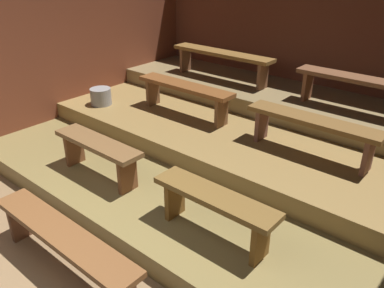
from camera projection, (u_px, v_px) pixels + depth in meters
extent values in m
cube|color=olive|center=(202.00, 191.00, 4.55)|extent=(6.01, 5.69, 0.08)
cube|color=brown|center=(312.00, 42.00, 5.66)|extent=(6.01, 0.06, 2.53)
cube|color=brown|center=(55.00, 44.00, 5.50)|extent=(0.06, 5.69, 2.53)
cube|color=olive|center=(230.00, 162.00, 4.85)|extent=(5.21, 3.79, 0.22)
cube|color=olive|center=(258.00, 130.00, 5.17)|extent=(5.21, 2.58, 0.22)
cube|color=olive|center=(284.00, 100.00, 5.53)|extent=(5.21, 1.24, 0.22)
cube|color=brown|center=(62.00, 234.00, 3.18)|extent=(1.67, 0.28, 0.05)
cube|color=brown|center=(22.00, 220.00, 3.68)|extent=(0.05, 0.22, 0.37)
cube|color=brown|center=(97.00, 143.00, 4.16)|extent=(1.15, 0.28, 0.05)
cube|color=brown|center=(74.00, 149.00, 4.52)|extent=(0.05, 0.22, 0.37)
cube|color=brown|center=(127.00, 175.00, 3.99)|extent=(0.05, 0.22, 0.37)
cube|color=brown|center=(215.00, 197.00, 3.26)|extent=(1.15, 0.28, 0.05)
cube|color=brown|center=(175.00, 198.00, 3.62)|extent=(0.05, 0.22, 0.37)
cube|color=brown|center=(260.00, 241.00, 3.09)|extent=(0.05, 0.22, 0.37)
cube|color=brown|center=(185.00, 86.00, 5.18)|extent=(1.45, 0.28, 0.05)
cube|color=brown|center=(153.00, 92.00, 5.62)|extent=(0.05, 0.22, 0.37)
cube|color=brown|center=(221.00, 112.00, 4.92)|extent=(0.05, 0.22, 0.37)
cube|color=brown|center=(313.00, 120.00, 4.14)|extent=(1.45, 0.28, 0.05)
cube|color=brown|center=(262.00, 124.00, 4.58)|extent=(0.05, 0.22, 0.37)
cube|color=brown|center=(368.00, 156.00, 3.88)|extent=(0.05, 0.22, 0.37)
cube|color=brown|center=(222.00, 53.00, 5.87)|extent=(1.68, 0.28, 0.05)
cube|color=brown|center=(185.00, 60.00, 6.38)|extent=(0.05, 0.22, 0.37)
cube|color=brown|center=(263.00, 76.00, 5.55)|extent=(0.05, 0.22, 0.37)
cube|color=brown|center=(367.00, 81.00, 4.64)|extent=(1.68, 0.28, 0.05)
cube|color=brown|center=(307.00, 86.00, 5.16)|extent=(0.05, 0.22, 0.37)
cylinder|color=gray|center=(101.00, 96.00, 5.66)|extent=(0.29, 0.29, 0.24)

